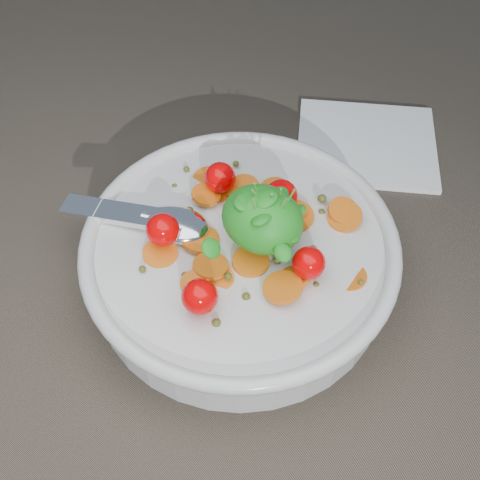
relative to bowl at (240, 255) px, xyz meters
The scene contains 3 objects.
ground 0.04m from the bowl, 31.36° to the right, with size 6.00×6.00×0.00m, color brown.
bowl is the anchor object (origin of this frame).
napkin 0.23m from the bowl, 85.00° to the left, with size 0.16×0.14×0.01m, color white.
Camera 1 is at (0.16, -0.26, 0.48)m, focal length 45.00 mm.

